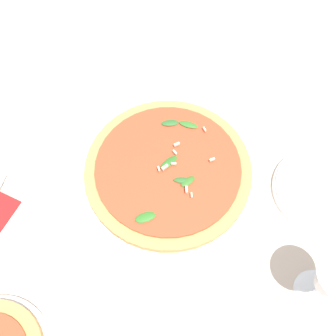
{
  "coord_description": "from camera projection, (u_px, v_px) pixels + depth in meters",
  "views": [
    {
      "loc": [
        0.32,
        0.24,
        0.72
      ],
      "look_at": [
        0.04,
        0.02,
        0.03
      ],
      "focal_mm": 42.0,
      "sensor_mm": 36.0,
      "label": 1
    }
  ],
  "objects": [
    {
      "name": "pizza_arugula_main",
      "position": [
        168.0,
        171.0,
        0.79
      ],
      "size": [
        0.35,
        0.35,
        0.05
      ],
      "color": "white",
      "rests_on": "ground_plane"
    },
    {
      "name": "wine_glass",
      "position": [
        334.0,
        280.0,
        0.61
      ],
      "size": [
        0.08,
        0.08,
        0.14
      ],
      "color": "white",
      "rests_on": "ground_plane"
    },
    {
      "name": "ground_plane",
      "position": [
        173.0,
        158.0,
        0.82
      ],
      "size": [
        6.0,
        6.0,
        0.0
      ],
      "primitive_type": "plane",
      "color": "beige"
    },
    {
      "name": "side_plate_white",
      "position": [
        321.0,
        190.0,
        0.78
      ],
      "size": [
        0.19,
        0.19,
        0.02
      ],
      "color": "white",
      "rests_on": "ground_plane"
    }
  ]
}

